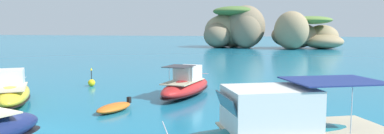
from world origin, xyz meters
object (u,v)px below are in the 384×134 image
object	(u,v)px
islet_small	(303,34)
dinghy_tender	(114,107)
motorboat_red	(186,86)
channel_buoy	(92,82)
islet_large	(234,28)
motorboat_yellow	(12,92)

from	to	relation	value
islet_small	dinghy_tender	size ratio (longest dim) A/B	6.89
motorboat_red	dinghy_tender	size ratio (longest dim) A/B	2.46
motorboat_red	dinghy_tender	world-z (taller)	motorboat_red
dinghy_tender	channel_buoy	xyz separation A→B (m)	(-5.82, 7.53, 0.11)
islet_large	motorboat_yellow	xyz separation A→B (m)	(-3.46, -68.85, -3.89)
islet_small	dinghy_tender	distance (m)	69.41
motorboat_red	dinghy_tender	distance (m)	6.16
islet_large	islet_small	size ratio (longest dim) A/B	0.97
motorboat_yellow	dinghy_tender	bearing A→B (deg)	-3.41
dinghy_tender	channel_buoy	size ratio (longest dim) A/B	1.94
islet_large	dinghy_tender	world-z (taller)	islet_large
motorboat_red	motorboat_yellow	xyz separation A→B (m)	(-9.68, -5.16, -0.00)
islet_large	channel_buoy	xyz separation A→B (m)	(-2.15, -61.74, -4.24)
islet_large	islet_small	bearing A→B (deg)	-3.67
islet_large	motorboat_red	xyz separation A→B (m)	(6.22, -63.69, -3.89)
motorboat_red	islet_large	bearing A→B (deg)	95.58
dinghy_tender	motorboat_yellow	bearing A→B (deg)	176.59
channel_buoy	motorboat_yellow	bearing A→B (deg)	-100.39
islet_small	motorboat_red	distance (m)	63.47
islet_large	islet_small	distance (m)	16.00
motorboat_red	dinghy_tender	bearing A→B (deg)	-114.58
motorboat_red	motorboat_yellow	bearing A→B (deg)	-151.96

